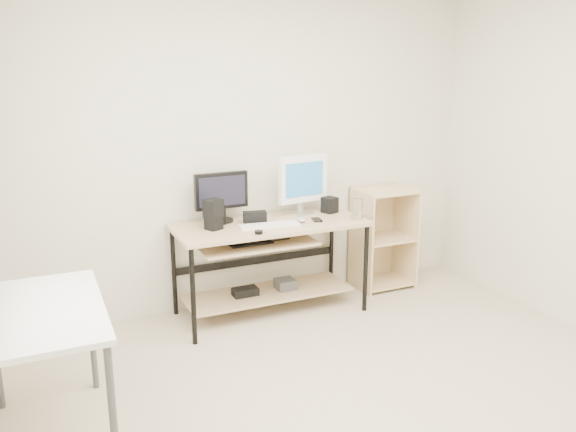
{
  "coord_description": "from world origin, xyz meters",
  "views": [
    {
      "loc": [
        -1.63,
        -2.25,
        1.87
      ],
      "look_at": [
        -0.01,
        1.3,
        0.89
      ],
      "focal_mm": 35.0,
      "sensor_mm": 36.0,
      "label": 1
    }
  ],
  "objects_px": {
    "desk": "(267,249)",
    "side_table": "(41,324)",
    "black_monitor": "(221,194)",
    "white_imac": "(303,180)",
    "shelf_unit": "(381,237)",
    "audio_controller": "(221,215)"
  },
  "relations": [
    {
      "from": "side_table",
      "to": "shelf_unit",
      "type": "relative_size",
      "value": 1.11
    },
    {
      "from": "white_imac",
      "to": "shelf_unit",
      "type": "bearing_deg",
      "value": -8.22
    },
    {
      "from": "desk",
      "to": "side_table",
      "type": "relative_size",
      "value": 1.5
    },
    {
      "from": "desk",
      "to": "shelf_unit",
      "type": "distance_m",
      "value": 1.19
    },
    {
      "from": "audio_controller",
      "to": "side_table",
      "type": "bearing_deg",
      "value": -132.39
    },
    {
      "from": "shelf_unit",
      "to": "black_monitor",
      "type": "distance_m",
      "value": 1.57
    },
    {
      "from": "desk",
      "to": "white_imac",
      "type": "relative_size",
      "value": 3.06
    },
    {
      "from": "shelf_unit",
      "to": "white_imac",
      "type": "distance_m",
      "value": 0.98
    },
    {
      "from": "audio_controller",
      "to": "shelf_unit",
      "type": "bearing_deg",
      "value": 8.04
    },
    {
      "from": "desk",
      "to": "black_monitor",
      "type": "relative_size",
      "value": 3.49
    },
    {
      "from": "shelf_unit",
      "to": "desk",
      "type": "bearing_deg",
      "value": -172.23
    },
    {
      "from": "desk",
      "to": "white_imac",
      "type": "bearing_deg",
      "value": 20.33
    },
    {
      "from": "audio_controller",
      "to": "desk",
      "type": "bearing_deg",
      "value": -11.44
    },
    {
      "from": "desk",
      "to": "shelf_unit",
      "type": "bearing_deg",
      "value": 7.77
    },
    {
      "from": "black_monitor",
      "to": "audio_controller",
      "type": "xyz_separation_m",
      "value": [
        -0.04,
        -0.08,
        -0.15
      ]
    },
    {
      "from": "side_table",
      "to": "desk",
      "type": "bearing_deg",
      "value": 32.65
    },
    {
      "from": "black_monitor",
      "to": "white_imac",
      "type": "distance_m",
      "value": 0.69
    },
    {
      "from": "desk",
      "to": "audio_controller",
      "type": "xyz_separation_m",
      "value": [
        -0.34,
        0.11,
        0.29
      ]
    },
    {
      "from": "desk",
      "to": "side_table",
      "type": "xyz_separation_m",
      "value": [
        -1.65,
        -1.06,
        0.13
      ]
    },
    {
      "from": "desk",
      "to": "black_monitor",
      "type": "bearing_deg",
      "value": 148.75
    },
    {
      "from": "desk",
      "to": "black_monitor",
      "type": "height_order",
      "value": "black_monitor"
    },
    {
      "from": "side_table",
      "to": "white_imac",
      "type": "xyz_separation_m",
      "value": [
        2.04,
        1.2,
        0.36
      ]
    }
  ]
}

